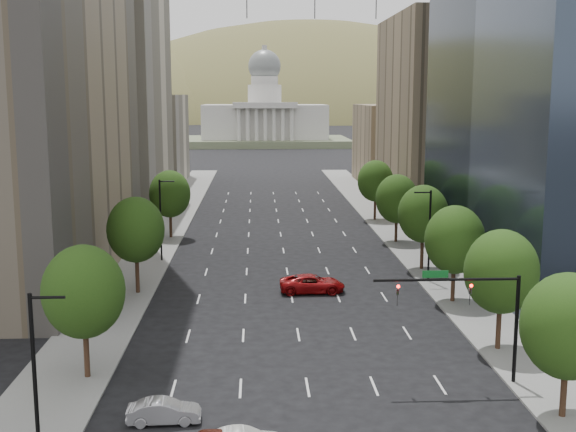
{
  "coord_description": "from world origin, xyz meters",
  "views": [
    {
      "loc": [
        -3.07,
        -12.43,
        17.96
      ],
      "look_at": [
        -0.48,
        46.79,
        8.0
      ],
      "focal_mm": 45.04,
      "sensor_mm": 36.0,
      "label": 1
    }
  ],
  "objects": [
    {
      "name": "tree_left_0",
      "position": [
        -14.0,
        32.0,
        5.75
      ],
      "size": [
        5.2,
        5.2,
        8.75
      ],
      "color": "#382316",
      "rests_on": "ground"
    },
    {
      "name": "car_silver",
      "position": [
        -8.29,
        25.41,
        0.67
      ],
      "size": [
        4.14,
        1.61,
        1.34
      ],
      "primitive_type": "imported",
      "rotation": [
        0.0,
        0.0,
        1.62
      ],
      "color": "#A7A7AD",
      "rests_on": "ground"
    },
    {
      "name": "parking_tan_right",
      "position": [
        25.0,
        100.0,
        15.0
      ],
      "size": [
        14.0,
        30.0,
        30.0
      ],
      "primitive_type": "cube",
      "color": "#8C7759",
      "rests_on": "ground"
    },
    {
      "name": "foothills",
      "position": [
        34.67,
        599.39,
        -37.78
      ],
      "size": [
        720.0,
        413.0,
        263.0
      ],
      "color": "olive",
      "rests_on": "ground"
    },
    {
      "name": "sidewalk_right",
      "position": [
        15.5,
        60.0,
        0.07
      ],
      "size": [
        6.0,
        200.0,
        0.15
      ],
      "primitive_type": "cube",
      "color": "slate",
      "rests_on": "ground"
    },
    {
      "name": "tree_right_3",
      "position": [
        14.0,
        60.0,
        5.89
      ],
      "size": [
        5.2,
        5.2,
        8.89
      ],
      "color": "#382316",
      "rests_on": "ground"
    },
    {
      "name": "tree_right_0",
      "position": [
        14.0,
        25.0,
        5.39
      ],
      "size": [
        5.2,
        5.2,
        8.39
      ],
      "color": "#382316",
      "rests_on": "ground"
    },
    {
      "name": "tree_right_5",
      "position": [
        14.0,
        90.0,
        5.75
      ],
      "size": [
        5.2,
        5.2,
        8.75
      ],
      "color": "#382316",
      "rests_on": "ground"
    },
    {
      "name": "streetlight_ln",
      "position": [
        -13.44,
        65.0,
        4.84
      ],
      "size": [
        1.7,
        0.2,
        9.0
      ],
      "color": "black",
      "rests_on": "ground"
    },
    {
      "name": "filler_right",
      "position": [
        25.0,
        133.0,
        8.0
      ],
      "size": [
        14.0,
        26.0,
        16.0
      ],
      "primitive_type": "cube",
      "color": "#8C7759",
      "rests_on": "ground"
    },
    {
      "name": "midrise_cream_left",
      "position": [
        -25.0,
        103.0,
        17.5
      ],
      "size": [
        14.0,
        30.0,
        35.0
      ],
      "primitive_type": "cube",
      "color": "beige",
      "rests_on": "ground"
    },
    {
      "name": "car_red_far",
      "position": [
        1.96,
        51.81,
        0.83
      ],
      "size": [
        6.02,
        2.85,
        1.66
      ],
      "primitive_type": "imported",
      "rotation": [
        0.0,
        0.0,
        1.59
      ],
      "color": "maroon",
      "rests_on": "ground"
    },
    {
      "name": "streetlight_rn",
      "position": [
        13.44,
        55.0,
        4.84
      ],
      "size": [
        1.7,
        0.2,
        9.0
      ],
      "color": "black",
      "rests_on": "ground"
    },
    {
      "name": "tree_left_1",
      "position": [
        -14.0,
        52.0,
        5.96
      ],
      "size": [
        5.2,
        5.2,
        8.97
      ],
      "color": "#382316",
      "rests_on": "ground"
    },
    {
      "name": "tree_right_1",
      "position": [
        14.0,
        36.0,
        5.75
      ],
      "size": [
        5.2,
        5.2,
        8.75
      ],
      "color": "#382316",
      "rests_on": "ground"
    },
    {
      "name": "tree_right_2",
      "position": [
        14.0,
        48.0,
        5.6
      ],
      "size": [
        5.2,
        5.2,
        8.61
      ],
      "color": "#382316",
      "rests_on": "ground"
    },
    {
      "name": "filler_left",
      "position": [
        -25.0,
        136.0,
        9.0
      ],
      "size": [
        14.0,
        26.0,
        18.0
      ],
      "primitive_type": "cube",
      "color": "beige",
      "rests_on": "ground"
    },
    {
      "name": "sidewalk_left",
      "position": [
        -15.5,
        60.0,
        0.07
      ],
      "size": [
        6.0,
        200.0,
        0.15
      ],
      "primitive_type": "cube",
      "color": "slate",
      "rests_on": "ground"
    },
    {
      "name": "capitol",
      "position": [
        0.0,
        249.71,
        8.58
      ],
      "size": [
        60.0,
        40.0,
        35.2
      ],
      "color": "#596647",
      "rests_on": "ground"
    },
    {
      "name": "tree_left_2",
      "position": [
        -14.0,
        78.0,
        5.68
      ],
      "size": [
        5.2,
        5.2,
        8.68
      ],
      "color": "#382316",
      "rests_on": "ground"
    },
    {
      "name": "streetlight_ls",
      "position": [
        -13.44,
        20.0,
        4.84
      ],
      "size": [
        1.7,
        0.2,
        9.0
      ],
      "color": "black",
      "rests_on": "ground"
    },
    {
      "name": "traffic_signal",
      "position": [
        10.53,
        30.0,
        5.17
      ],
      "size": [
        9.12,
        0.4,
        7.38
      ],
      "color": "black",
      "rests_on": "ground"
    },
    {
      "name": "tree_right_4",
      "position": [
        14.0,
        74.0,
        5.46
      ],
      "size": [
        5.2,
        5.2,
        8.46
      ],
      "color": "#382316",
      "rests_on": "ground"
    }
  ]
}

